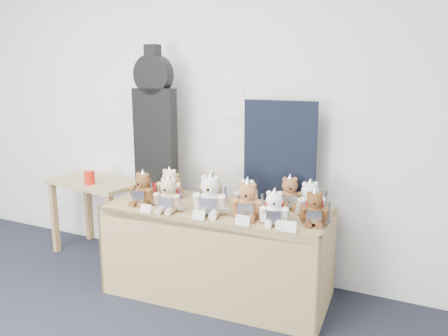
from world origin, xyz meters
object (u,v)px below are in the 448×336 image
at_px(side_table, 97,193).
at_px(teddy_front_left, 169,196).
at_px(display_table, 214,229).
at_px(teddy_front_end, 314,210).
at_px(teddy_back_centre_right, 247,195).
at_px(teddy_back_right, 290,194).
at_px(teddy_front_right, 247,202).
at_px(teddy_back_left, 169,185).
at_px(teddy_front_centre, 210,197).
at_px(teddy_back_centre_left, 212,189).
at_px(guitar_case, 155,121).
at_px(red_cup, 90,177).
at_px(teddy_back_end, 310,200).
at_px(teddy_front_far_left, 143,190).
at_px(teddy_back_far_left, 174,186).
at_px(teddy_front_far_right, 274,209).

height_order(side_table, teddy_front_left, teddy_front_left).
xyz_separation_m(display_table, side_table, (-1.34, 0.27, 0.04)).
bearing_deg(teddy_front_left, teddy_front_end, 1.62).
relative_size(teddy_back_centre_right, teddy_back_right, 0.90).
relative_size(teddy_front_right, teddy_back_left, 1.09).
distance_m(teddy_front_centre, teddy_back_centre_left, 0.29).
bearing_deg(teddy_front_right, guitar_case, 147.75).
relative_size(display_table, teddy_front_end, 6.66).
bearing_deg(teddy_back_centre_right, display_table, -143.52).
xyz_separation_m(guitar_case, teddy_front_left, (0.41, -0.45, -0.47)).
xyz_separation_m(red_cup, teddy_back_right, (1.77, 0.13, 0.03)).
distance_m(display_table, teddy_back_end, 0.72).
bearing_deg(red_cup, teddy_front_end, -3.78).
bearing_deg(side_table, teddy_front_centre, -7.90).
bearing_deg(teddy_front_far_left, teddy_back_far_left, 69.04).
bearing_deg(teddy_back_end, side_table, 143.29).
distance_m(red_cup, teddy_front_far_right, 1.81).
height_order(display_table, teddy_front_left, teddy_front_left).
relative_size(red_cup, teddy_front_centre, 0.37).
height_order(teddy_front_centre, teddy_front_far_right, teddy_front_centre).
height_order(red_cup, teddy_front_right, teddy_front_right).
xyz_separation_m(teddy_front_far_left, teddy_front_far_right, (1.04, -0.00, -0.01)).
xyz_separation_m(teddy_back_right, teddy_back_end, (0.17, -0.09, 0.00)).
xyz_separation_m(teddy_front_right, teddy_back_centre_right, (-0.10, 0.23, -0.02)).
distance_m(teddy_back_centre_left, teddy_back_far_left, 0.35).
height_order(red_cup, teddy_back_centre_right, teddy_back_centre_right).
bearing_deg(teddy_back_right, teddy_back_centre_left, 169.70).
xyz_separation_m(display_table, teddy_front_right, (0.30, -0.08, 0.26)).
height_order(teddy_front_centre, teddy_back_right, teddy_front_centre).
bearing_deg(teddy_back_far_left, teddy_back_left, -110.63).
relative_size(teddy_front_right, teddy_back_centre_left, 1.06).
bearing_deg(teddy_front_left, guitar_case, 124.41).
bearing_deg(teddy_front_far_left, display_table, 9.74).
bearing_deg(display_table, red_cup, 170.47).
relative_size(red_cup, teddy_front_far_left, 0.43).
height_order(teddy_back_end, teddy_back_far_left, teddy_back_end).
height_order(red_cup, teddy_back_far_left, teddy_back_far_left).
xyz_separation_m(teddy_front_centre, teddy_front_far_right, (0.47, -0.00, -0.03)).
xyz_separation_m(teddy_back_centre_left, teddy_back_centre_right, (0.29, 0.00, -0.01)).
distance_m(side_table, teddy_front_right, 1.69).
bearing_deg(teddy_back_right, side_table, 158.35).
xyz_separation_m(teddy_back_centre_left, teddy_back_right, (0.57, 0.11, -0.00)).
bearing_deg(red_cup, teddy_front_right, -7.71).
distance_m(teddy_back_left, teddy_back_centre_left, 0.37).
bearing_deg(teddy_back_end, teddy_back_centre_left, 147.61).
relative_size(guitar_case, teddy_front_end, 4.71).
bearing_deg(teddy_front_right, teddy_front_far_right, -21.52).
xyz_separation_m(teddy_front_left, teddy_front_end, (1.00, 0.17, -0.01)).
bearing_deg(teddy_back_left, teddy_back_right, -8.70).
bearing_deg(teddy_back_far_left, display_table, -17.13).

